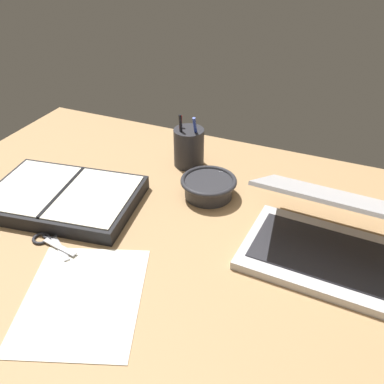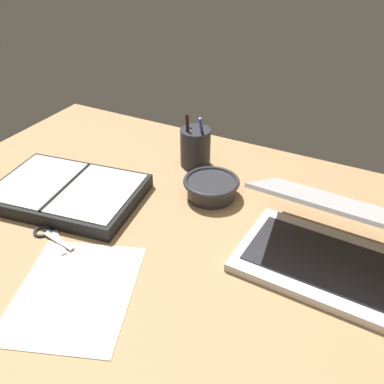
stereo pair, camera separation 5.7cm
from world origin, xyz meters
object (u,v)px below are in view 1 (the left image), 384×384
laptop (330,236)px  bowl (209,186)px  scissors (49,239)px  pen_cup (189,147)px  planner (64,197)px

laptop → bowl: 32.00cm
laptop → scissors: bearing=-158.1°
bowl → scissors: bowl is taller
pen_cup → bowl: bearing=-48.8°
bowl → pen_cup: (-10.66, 12.16, 2.68)cm
pen_cup → scissors: (-14.52, -41.67, -5.04)cm
bowl → pen_cup: size_ratio=0.91×
laptop → planner: (-60.83, -6.72, -2.86)cm
pen_cup → planner: 35.58cm
planner → scissors: (5.43, -12.43, -1.50)cm
pen_cup → planner: bearing=-124.3°
pen_cup → planner: (-19.95, -29.24, -3.54)cm
laptop → planner: size_ratio=0.88×
scissors → laptop: bearing=40.4°
bowl → scissors: 38.86cm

